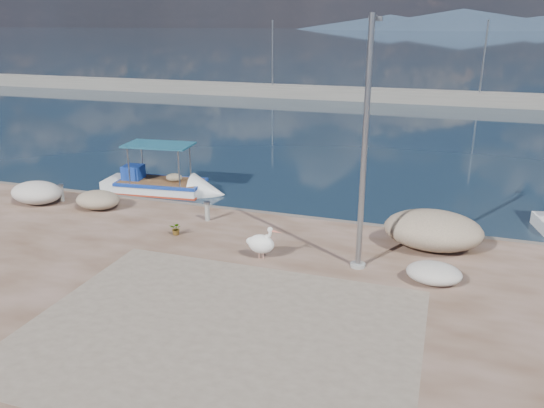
{
  "coord_description": "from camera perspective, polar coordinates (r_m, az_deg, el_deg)",
  "views": [
    {
      "loc": [
        5.48,
        -12.67,
        7.26
      ],
      "look_at": [
        0.0,
        3.8,
        1.3
      ],
      "focal_mm": 35.0,
      "sensor_mm": 36.0,
      "label": 1
    }
  ],
  "objects": [
    {
      "name": "bollard_near",
      "position": [
        19.11,
        -6.98,
        -0.69
      ],
      "size": [
        0.23,
        0.23,
        0.7
      ],
      "color": "gray",
      "rests_on": "quay"
    },
    {
      "name": "net_pile_b",
      "position": [
        21.3,
        -18.22,
        0.42
      ],
      "size": [
        1.73,
        1.35,
        0.67
      ],
      "primitive_type": "ellipsoid",
      "color": "tan",
      "rests_on": "quay"
    },
    {
      "name": "potted_plant",
      "position": [
        18.04,
        -10.26,
        -2.62
      ],
      "size": [
        0.43,
        0.38,
        0.44
      ],
      "primitive_type": "imported",
      "rotation": [
        0.0,
        0.0,
        0.08
      ],
      "color": "#33722D",
      "rests_on": "quay"
    },
    {
      "name": "net_pile_a",
      "position": [
        22.77,
        -23.98,
        1.13
      ],
      "size": [
        2.11,
        1.53,
        0.86
      ],
      "primitive_type": "ellipsoid",
      "color": "silver",
      "rests_on": "quay"
    },
    {
      "name": "mountains",
      "position": [
        662.67,
        19.32,
        18.14
      ],
      "size": [
        370.0,
        280.0,
        22.0
      ],
      "color": "#28384C",
      "rests_on": "ground"
    },
    {
      "name": "net_pile_d",
      "position": [
        15.23,
        17.03,
        -7.12
      ],
      "size": [
        1.5,
        1.12,
        0.56
      ],
      "primitive_type": "ellipsoid",
      "color": "silver",
      "rests_on": "quay"
    },
    {
      "name": "bollard_far",
      "position": [
        22.65,
        -21.72,
        1.19
      ],
      "size": [
        0.23,
        0.23,
        0.69
      ],
      "color": "gray",
      "rests_on": "quay"
    },
    {
      "name": "ground",
      "position": [
        15.6,
        -4.47,
        -8.85
      ],
      "size": [
        1400.0,
        1400.0,
        0.0
      ],
      "primitive_type": "plane",
      "color": "#162635",
      "rests_on": "ground"
    },
    {
      "name": "quay_patch",
      "position": [
        12.62,
        -5.61,
        -13.52
      ],
      "size": [
        9.0,
        7.0,
        0.01
      ],
      "primitive_type": "cube",
      "color": "gray",
      "rests_on": "quay"
    },
    {
      "name": "boat_left",
      "position": [
        24.47,
        -11.91,
        1.76
      ],
      "size": [
        5.49,
        2.26,
        2.57
      ],
      "rotation": [
        0.0,
        0.0,
        0.1
      ],
      "color": "white",
      "rests_on": "ground"
    },
    {
      "name": "pelican",
      "position": [
        15.88,
        -1.13,
        -4.26
      ],
      "size": [
        1.09,
        0.53,
        1.06
      ],
      "rotation": [
        0.0,
        0.0,
        -0.04
      ],
      "color": "tan",
      "rests_on": "quay"
    },
    {
      "name": "net_pile_c",
      "position": [
        17.37,
        16.93,
        -2.7
      ],
      "size": [
        3.03,
        2.17,
        1.19
      ],
      "primitive_type": "ellipsoid",
      "color": "tan",
      "rests_on": "quay"
    },
    {
      "name": "breakwater",
      "position": [
        53.37,
        12.62,
        11.33
      ],
      "size": [
        120.0,
        2.2,
        7.5
      ],
      "color": "gray",
      "rests_on": "ground"
    },
    {
      "name": "lamp_post",
      "position": [
        14.71,
        9.89,
        5.06
      ],
      "size": [
        0.44,
        0.96,
        7.0
      ],
      "color": "gray",
      "rests_on": "quay"
    }
  ]
}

